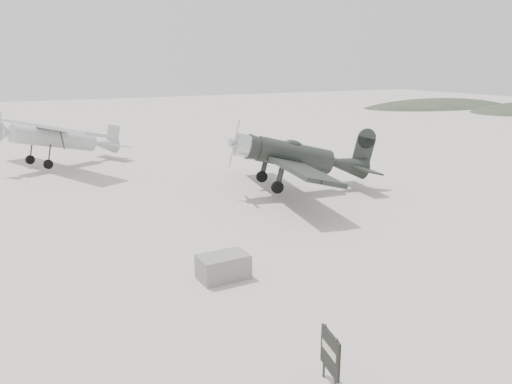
# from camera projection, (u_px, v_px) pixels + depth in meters

# --- Properties ---
(ground) EXTENTS (160.00, 160.00, 0.00)m
(ground) POSITION_uv_depth(u_px,v_px,m) (307.00, 237.00, 19.30)
(ground) COLOR #A39F90
(ground) RESTS_ON ground
(hill_northeast) EXTENTS (32.00, 16.00, 5.20)m
(hill_northeast) POSITION_uv_depth(u_px,v_px,m) (438.00, 106.00, 75.99)
(hill_northeast) COLOR #2B3828
(hill_northeast) RESTS_ON ground
(lowwing_monoplane) EXTENTS (7.88, 10.95, 3.51)m
(lowwing_monoplane) POSITION_uv_depth(u_px,v_px,m) (301.00, 157.00, 25.36)
(lowwing_monoplane) COLOR black
(lowwing_monoplane) RESTS_ON ground
(highwing_monoplane) EXTENTS (8.43, 11.34, 3.28)m
(highwing_monoplane) POSITION_uv_depth(u_px,v_px,m) (59.00, 135.00, 31.78)
(highwing_monoplane) COLOR gray
(highwing_monoplane) RESTS_ON ground
(equipment_block) EXTENTS (1.56, 0.99, 0.77)m
(equipment_block) POSITION_uv_depth(u_px,v_px,m) (223.00, 267.00, 15.51)
(equipment_block) COLOR #65635E
(equipment_block) RESTS_ON ground
(sign_board) EXTENTS (0.23, 0.86, 1.24)m
(sign_board) POSITION_uv_depth(u_px,v_px,m) (330.00, 353.00, 10.27)
(sign_board) COLOR #333333
(sign_board) RESTS_ON ground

